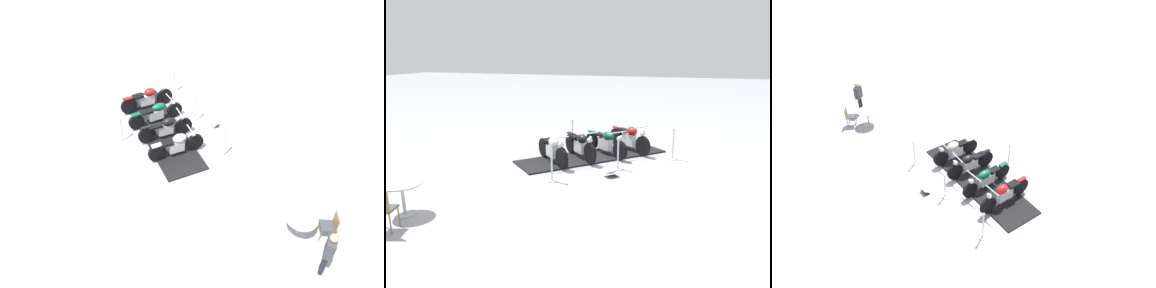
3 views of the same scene
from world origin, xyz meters
TOP-DOWN VIEW (x-y plane):
  - ground_plane at (0.00, 0.00)m, footprint 80.00×80.00m
  - display_platform at (0.00, 0.00)m, footprint 4.69×4.80m
  - motorcycle_cream at (1.03, 1.11)m, footprint 1.55×1.52m
  - motorcycle_black at (0.33, 0.39)m, footprint 1.52×1.55m
  - motorcycle_forest at (-0.38, -0.34)m, footprint 1.79×1.50m
  - motorcycle_maroon at (-1.08, -1.07)m, footprint 1.70×1.53m
  - stanchion_right_mid at (-1.08, 1.04)m, footprint 0.35×0.35m
  - stanchion_right_front at (0.46, 2.64)m, footprint 0.29×0.29m
  - stanchion_left_mid at (1.08, -1.04)m, footprint 0.32×0.32m
  - stanchion_right_rear at (-2.62, -0.57)m, footprint 0.36×0.36m
  - info_placard at (-1.05, 1.79)m, footprint 0.40×0.41m
  - cafe_table at (2.80, 5.62)m, footprint 0.88×0.88m
  - cafe_chair_near_table at (2.56, 6.41)m, footprint 0.50×0.50m
  - bystander_person at (3.74, 6.40)m, footprint 0.41×0.23m

SIDE VIEW (x-z plane):
  - ground_plane at x=0.00m, z-range 0.00..0.00m
  - display_platform at x=0.00m, z-range 0.00..0.05m
  - info_placard at x=-1.05m, z-range -0.04..0.17m
  - stanchion_right_mid at x=-1.08m, z-range -0.20..0.81m
  - stanchion_right_rear at x=-2.62m, z-range -0.22..0.86m
  - stanchion_left_mid at x=1.08m, z-range -0.19..0.88m
  - stanchion_right_front at x=0.46m, z-range -0.16..0.94m
  - motorcycle_forest at x=-0.38m, z-range 0.03..0.93m
  - motorcycle_cream at x=1.03m, z-range 0.03..0.97m
  - motorcycle_black at x=0.33m, z-range 0.03..0.99m
  - motorcycle_maroon at x=-1.08m, z-range 0.04..1.01m
  - cafe_chair_near_table at x=2.56m, z-range 0.07..1.00m
  - cafe_table at x=2.80m, z-range 0.19..0.93m
  - bystander_person at x=3.74m, z-range 0.15..1.76m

